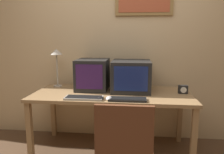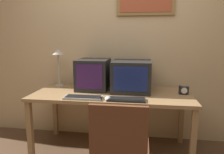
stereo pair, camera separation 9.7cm
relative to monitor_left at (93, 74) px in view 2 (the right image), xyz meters
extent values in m
cube|color=#D1B284|center=(0.26, 0.33, 0.38)|extent=(8.00, 0.05, 2.60)
cube|color=#99754C|center=(0.26, -0.15, -0.20)|extent=(1.82, 0.79, 0.04)
cube|color=#99754C|center=(-0.60, -0.50, -0.57)|extent=(0.06, 0.06, 0.70)
cube|color=#99754C|center=(1.12, -0.50, -0.57)|extent=(0.06, 0.06, 0.70)
cube|color=#99754C|center=(-0.60, 0.20, -0.57)|extent=(0.06, 0.06, 0.70)
cube|color=#99754C|center=(1.12, 0.20, -0.57)|extent=(0.06, 0.06, 0.70)
cube|color=black|center=(0.00, 0.00, 0.00)|extent=(0.38, 0.41, 0.37)
cube|color=#3D1E56|center=(0.00, -0.21, 0.01)|extent=(0.31, 0.01, 0.28)
cube|color=black|center=(0.47, -0.01, 0.00)|extent=(0.45, 0.47, 0.36)
cube|color=navy|center=(0.47, -0.25, 0.00)|extent=(0.37, 0.01, 0.28)
cube|color=#A8A399|center=(-0.01, -0.44, -0.18)|extent=(0.40, 0.16, 0.02)
cube|color=black|center=(-0.01, -0.44, -0.16)|extent=(0.37, 0.13, 0.00)
cube|color=black|center=(0.45, -0.45, -0.18)|extent=(0.39, 0.15, 0.02)
cube|color=black|center=(0.45, -0.45, -0.16)|extent=(0.35, 0.12, 0.00)
ellipsoid|color=silver|center=(0.26, -0.45, -0.17)|extent=(0.06, 0.12, 0.04)
ellipsoid|color=black|center=(0.17, -0.46, -0.17)|extent=(0.07, 0.12, 0.03)
cube|color=black|center=(1.07, -0.09, -0.14)|extent=(0.10, 0.06, 0.09)
cylinder|color=white|center=(1.07, -0.13, -0.14)|extent=(0.07, 0.00, 0.07)
cylinder|color=#B2A899|center=(-0.49, 0.10, -0.18)|extent=(0.11, 0.11, 0.02)
cylinder|color=#B2A899|center=(-0.49, 0.10, 0.04)|extent=(0.02, 0.02, 0.41)
cone|color=#B2A899|center=(-0.49, 0.10, 0.27)|extent=(0.16, 0.16, 0.07)
cube|color=brown|center=(0.45, -0.95, -0.46)|extent=(0.46, 0.46, 0.04)
cube|color=brown|center=(0.45, -1.16, -0.23)|extent=(0.42, 0.04, 0.43)
camera|label=1|loc=(0.52, -2.61, 0.45)|focal=35.00mm
camera|label=2|loc=(0.61, -2.59, 0.45)|focal=35.00mm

